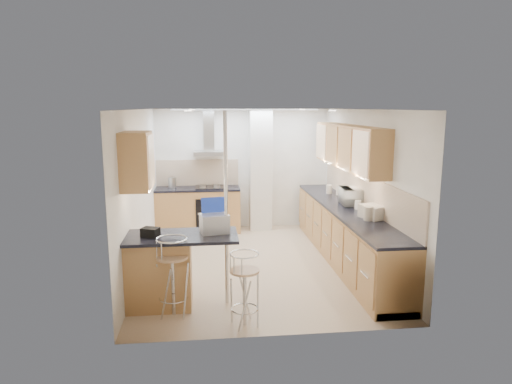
{
  "coord_description": "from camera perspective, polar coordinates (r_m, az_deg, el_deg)",
  "views": [
    {
      "loc": [
        -0.78,
        -7.1,
        2.54
      ],
      "look_at": [
        0.04,
        0.2,
        1.16
      ],
      "focal_mm": 32.0,
      "sensor_mm": 36.0,
      "label": 1
    }
  ],
  "objects": [
    {
      "name": "microwave",
      "position": [
        7.81,
        11.85,
        -0.54
      ],
      "size": [
        0.38,
        0.53,
        0.28
      ],
      "primitive_type": "imported",
      "rotation": [
        0.0,
        0.0,
        1.49
      ],
      "color": "white",
      "rests_on": "right_counter"
    },
    {
      "name": "jar_b",
      "position": [
        8.74,
        9.12,
        0.33
      ],
      "size": [
        0.14,
        0.14,
        0.16
      ],
      "primitive_type": "cylinder",
      "rotation": [
        0.0,
        0.0,
        0.4
      ],
      "color": "beige",
      "rests_on": "right_counter"
    },
    {
      "name": "jar_a",
      "position": [
        8.63,
        10.37,
        0.21
      ],
      "size": [
        0.15,
        0.15,
        0.17
      ],
      "primitive_type": "cylinder",
      "rotation": [
        0.0,
        0.0,
        0.26
      ],
      "color": "beige",
      "rests_on": "right_counter"
    },
    {
      "name": "bread_bin",
      "position": [
        6.95,
        14.47,
        -2.4
      ],
      "size": [
        0.41,
        0.45,
        0.19
      ],
      "primitive_type": "cube",
      "rotation": [
        0.0,
        0.0,
        0.38
      ],
      "color": "beige",
      "rests_on": "right_counter"
    },
    {
      "name": "kettle",
      "position": [
        9.44,
        -10.43,
        1.18
      ],
      "size": [
        0.16,
        0.16,
        0.21
      ],
      "primitive_type": "cylinder",
      "color": "#AAADAE",
      "rests_on": "back_counter"
    },
    {
      "name": "peninsula",
      "position": [
        6.03,
        -9.41,
        -9.59
      ],
      "size": [
        1.47,
        0.72,
        0.94
      ],
      "color": "#BB864B",
      "rests_on": "ground"
    },
    {
      "name": "jar_c",
      "position": [
        6.8,
        13.87,
        -2.61
      ],
      "size": [
        0.15,
        0.15,
        0.2
      ],
      "primitive_type": "cylinder",
      "rotation": [
        0.0,
        0.0,
        -0.09
      ],
      "color": "beige",
      "rests_on": "right_counter"
    },
    {
      "name": "back_counter",
      "position": [
        9.43,
        -7.25,
        -2.21
      ],
      "size": [
        1.7,
        0.63,
        0.92
      ],
      "color": "#BB864B",
      "rests_on": "ground"
    },
    {
      "name": "bar_stool_near",
      "position": [
        5.76,
        -10.35,
        -10.35
      ],
      "size": [
        0.52,
        0.52,
        1.0
      ],
      "primitive_type": null,
      "rotation": [
        0.0,
        0.0,
        0.33
      ],
      "color": "tan",
      "rests_on": "ground"
    },
    {
      "name": "laptop",
      "position": [
        5.91,
        -5.21,
        -3.94
      ],
      "size": [
        0.4,
        0.33,
        0.24
      ],
      "primitive_type": "cube",
      "rotation": [
        0.0,
        0.0,
        0.19
      ],
      "color": "#A3A6AB",
      "rests_on": "peninsula"
    },
    {
      "name": "right_counter",
      "position": [
        7.74,
        11.05,
        -5.18
      ],
      "size": [
        0.63,
        4.4,
        0.92
      ],
      "color": "#BB864B",
      "rests_on": "ground"
    },
    {
      "name": "jar_d",
      "position": [
        7.5,
        12.62,
        -1.59
      ],
      "size": [
        0.11,
        0.11,
        0.14
      ],
      "primitive_type": "cylinder",
      "rotation": [
        0.0,
        0.0,
        0.09
      ],
      "color": "white",
      "rests_on": "right_counter"
    },
    {
      "name": "bag",
      "position": [
        5.87,
        -13.07,
        -4.91
      ],
      "size": [
        0.25,
        0.22,
        0.11
      ],
      "primitive_type": "cube",
      "rotation": [
        0.0,
        0.0,
        -0.41
      ],
      "color": "black",
      "rests_on": "peninsula"
    },
    {
      "name": "room_shell",
      "position": [
        7.62,
        2.01,
        3.07
      ],
      "size": [
        3.64,
        4.84,
        2.51
      ],
      "color": "silver",
      "rests_on": "ground"
    },
    {
      "name": "ground",
      "position": [
        7.58,
        -0.11,
        -8.97
      ],
      "size": [
        4.8,
        4.8,
        0.0
      ],
      "primitive_type": "plane",
      "color": "tan",
      "rests_on": "ground"
    },
    {
      "name": "bar_stool_end",
      "position": [
        5.44,
        -1.44,
        -12.04
      ],
      "size": [
        0.51,
        0.51,
        0.9
      ],
      "primitive_type": null,
      "rotation": [
        0.0,
        0.0,
        0.69
      ],
      "color": "tan",
      "rests_on": "ground"
    }
  ]
}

